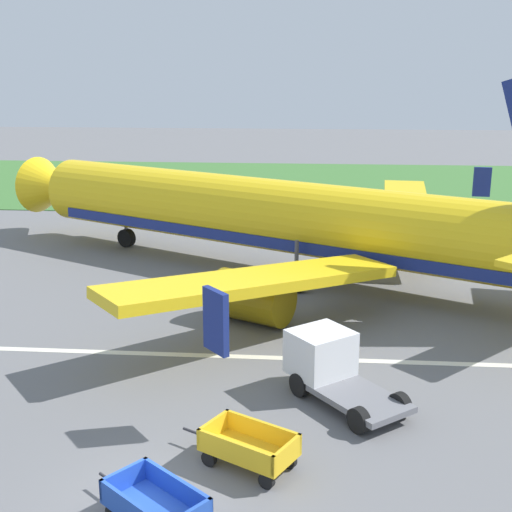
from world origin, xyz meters
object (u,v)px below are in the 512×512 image
at_px(baggage_cart_nearest, 155,506).
at_px(service_truck_beside_carts, 330,364).
at_px(airplane, 293,219).
at_px(baggage_cart_second_in_row, 248,447).

xyz_separation_m(baggage_cart_nearest, service_truck_beside_carts, (4.24, 7.22, 0.50)).
xyz_separation_m(airplane, baggage_cart_second_in_row, (-0.63, -17.85, -2.45)).
xyz_separation_m(airplane, baggage_cart_nearest, (-2.58, -20.61, -2.45)).
distance_m(baggage_cart_nearest, baggage_cart_second_in_row, 3.38).
distance_m(airplane, service_truck_beside_carts, 13.63).
relative_size(baggage_cart_nearest, service_truck_beside_carts, 0.70).
relative_size(airplane, baggage_cart_second_in_row, 10.09).
bearing_deg(service_truck_beside_carts, baggage_cart_nearest, -120.41).
bearing_deg(airplane, service_truck_beside_carts, -82.93).
distance_m(baggage_cart_nearest, service_truck_beside_carts, 8.39).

